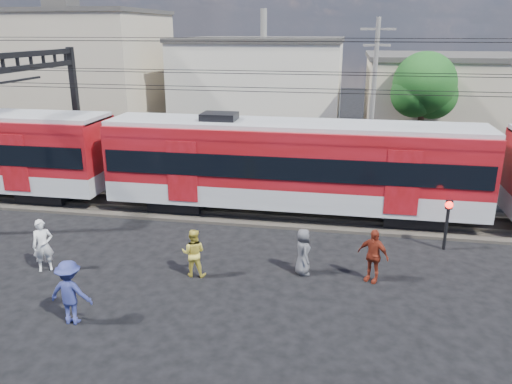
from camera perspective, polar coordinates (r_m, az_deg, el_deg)
ground at (r=15.68m, az=-8.61°, el=-12.32°), size 120.00×120.00×0.00m
track_bed at (r=22.64m, az=-2.17°, el=-2.13°), size 70.00×3.40×0.12m
rail_near at (r=21.91m, az=-2.60°, el=-2.51°), size 70.00×0.12×0.12m
rail_far at (r=23.29m, az=-1.78°, el=-1.23°), size 70.00×0.12×0.12m
commuter_train at (r=21.53m, az=4.74°, el=3.28°), size 50.30×3.08×4.17m
catenary at (r=24.79m, az=-22.59°, el=10.38°), size 70.00×9.30×7.52m
building_west at (r=42.76m, az=-20.64°, el=12.65°), size 14.28×10.20×9.30m
building_midwest at (r=40.51m, az=0.85°, el=12.10°), size 12.24×12.24×7.30m
building_mideast at (r=38.19m, az=24.77°, el=9.35°), size 16.32×10.20×6.30m
utility_pole_mid at (r=27.96m, az=13.26°, el=10.74°), size 1.80×0.24×8.50m
tree_near at (r=31.32m, az=18.98°, el=11.23°), size 3.82×3.64×6.72m
pedestrian_a at (r=18.47m, az=-23.17°, el=-5.63°), size 0.80×0.73×1.83m
pedestrian_b at (r=16.79m, az=-7.16°, el=-6.91°), size 0.84×0.68×1.65m
pedestrian_c at (r=15.01m, az=-20.47°, el=-10.70°), size 1.22×0.71×1.88m
pedestrian_d at (r=16.73m, az=13.21°, el=-7.06°), size 1.15×0.89×1.81m
pedestrian_e at (r=16.87m, az=5.39°, el=-6.81°), size 0.73×0.91×1.61m
crossing_signal at (r=19.69m, az=21.06°, el=-2.52°), size 0.29×0.29×1.96m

